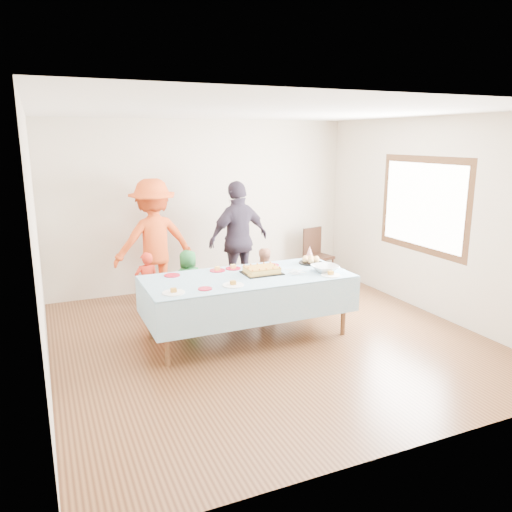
{
  "coord_description": "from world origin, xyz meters",
  "views": [
    {
      "loc": [
        -2.44,
        -5.22,
        2.41
      ],
      "look_at": [
        -0.03,
        0.3,
        0.98
      ],
      "focal_mm": 35.0,
      "sensor_mm": 36.0,
      "label": 1
    }
  ],
  "objects_px": {
    "dining_chair": "(316,251)",
    "adult_left": "(154,242)",
    "party_table": "(248,280)",
    "birthday_cake": "(262,270)"
  },
  "relations": [
    {
      "from": "party_table",
      "to": "birthday_cake",
      "type": "distance_m",
      "value": 0.23
    },
    {
      "from": "birthday_cake",
      "to": "dining_chair",
      "type": "height_order",
      "value": "dining_chair"
    },
    {
      "from": "dining_chair",
      "to": "party_table",
      "type": "bearing_deg",
      "value": -149.73
    },
    {
      "from": "party_table",
      "to": "adult_left",
      "type": "xyz_separation_m",
      "value": [
        -0.74,
        1.82,
        0.2
      ]
    },
    {
      "from": "party_table",
      "to": "birthday_cake",
      "type": "xyz_separation_m",
      "value": [
        0.2,
        0.03,
        0.09
      ]
    },
    {
      "from": "birthday_cake",
      "to": "dining_chair",
      "type": "bearing_deg",
      "value": 44.81
    },
    {
      "from": "dining_chair",
      "to": "adult_left",
      "type": "xyz_separation_m",
      "value": [
        -2.8,
        -0.05,
        0.42
      ]
    },
    {
      "from": "dining_chair",
      "to": "adult_left",
      "type": "distance_m",
      "value": 2.83
    },
    {
      "from": "party_table",
      "to": "adult_left",
      "type": "distance_m",
      "value": 1.98
    },
    {
      "from": "dining_chair",
      "to": "adult_left",
      "type": "bearing_deg",
      "value": 169.02
    }
  ]
}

